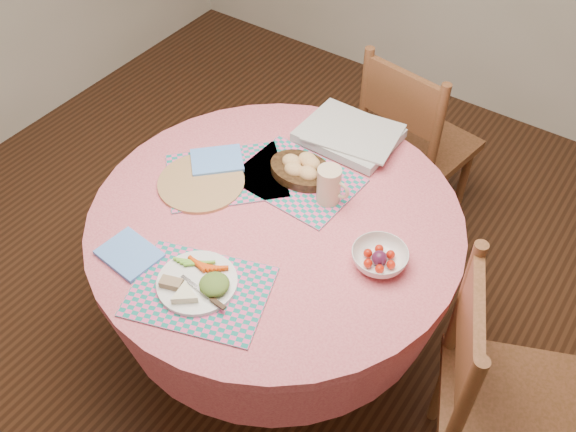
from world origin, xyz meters
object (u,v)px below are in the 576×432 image
at_px(latte_mug, 330,185).
at_px(chair_back, 412,142).
at_px(wicker_trivet, 201,183).
at_px(bread_bowl, 302,168).
at_px(dining_table, 276,255).
at_px(dinner_plate, 197,283).
at_px(chair_right, 495,399).
at_px(fruit_bowl, 379,258).

bearing_deg(latte_mug, chair_back, 92.13).
distance_m(wicker_trivet, bread_bowl, 0.35).
xyz_separation_m(dining_table, bread_bowl, (-0.04, 0.21, 0.23)).
bearing_deg(dining_table, dinner_plate, -92.58).
relative_size(chair_right, wicker_trivet, 3.22).
distance_m(chair_right, dinner_plate, 0.95).
distance_m(dining_table, chair_right, 0.84).
height_order(chair_back, dinner_plate, chair_back).
distance_m(wicker_trivet, fruit_bowl, 0.68).
distance_m(dining_table, bread_bowl, 0.32).
bearing_deg(chair_right, fruit_bowl, 58.66).
bearing_deg(chair_right, dinner_plate, 87.34).
bearing_deg(fruit_bowl, bread_bowl, 154.67).
bearing_deg(chair_right, wicker_trivet, 65.30).
relative_size(chair_right, latte_mug, 7.30).
relative_size(chair_right, chair_back, 1.03).
relative_size(dining_table, dinner_plate, 4.99).
xyz_separation_m(chair_back, fruit_bowl, (0.30, -0.89, 0.29)).
relative_size(chair_right, dinner_plate, 3.89).
bearing_deg(bread_bowl, fruit_bowl, -25.33).
distance_m(wicker_trivet, dinner_plate, 0.45).
bearing_deg(wicker_trivet, bread_bowl, 41.40).
height_order(dining_table, chair_back, chair_back).
distance_m(chair_right, chair_back, 1.23).
bearing_deg(chair_back, bread_bowl, 89.59).
xyz_separation_m(wicker_trivet, fruit_bowl, (0.68, 0.03, 0.02)).
distance_m(chair_right, latte_mug, 0.83).
bearing_deg(bread_bowl, dining_table, -79.56).
bearing_deg(chair_back, wicker_trivet, 76.89).
bearing_deg(chair_right, chair_back, 15.63).
bearing_deg(bread_bowl, chair_right, -16.79).
xyz_separation_m(dinner_plate, latte_mug, (0.12, 0.53, 0.05)).
bearing_deg(dining_table, latte_mug, 56.45).
height_order(wicker_trivet, fruit_bowl, fruit_bowl).
bearing_deg(chair_back, dining_table, 94.25).
bearing_deg(wicker_trivet, fruit_bowl, 2.82).
relative_size(dinner_plate, latte_mug, 1.88).
bearing_deg(bread_bowl, chair_back, 80.42).
height_order(chair_right, chair_back, chair_right).
height_order(dinner_plate, fruit_bowl, dinner_plate).
relative_size(dinner_plate, fruit_bowl, 1.18).
xyz_separation_m(bread_bowl, fruit_bowl, (0.42, -0.20, -0.01)).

